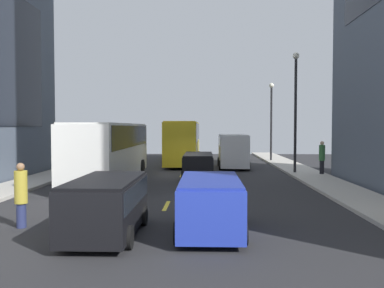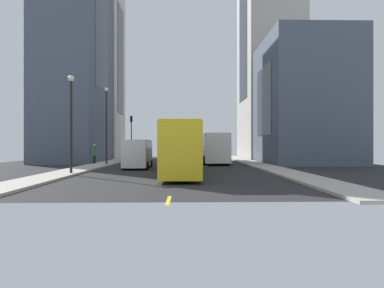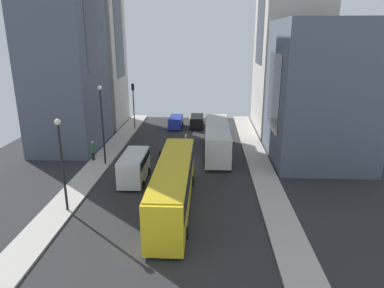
{
  "view_description": "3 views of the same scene",
  "coord_description": "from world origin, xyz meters",
  "px_view_note": "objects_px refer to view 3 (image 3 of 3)",
  "views": [
    {
      "loc": [
        1.56,
        -26.76,
        3.15
      ],
      "look_at": [
        0.69,
        -0.57,
        2.07
      ],
      "focal_mm": 38.54,
      "sensor_mm": 36.0,
      "label": 1
    },
    {
      "loc": [
        -0.66,
        33.25,
        2.21
      ],
      "look_at": [
        -1.33,
        1.35,
        2.21
      ],
      "focal_mm": 29.36,
      "sensor_mm": 36.0,
      "label": 2
    },
    {
      "loc": [
        -2.91,
        33.91,
        12.58
      ],
      "look_at": [
        -1.2,
        -2.28,
        1.42
      ],
      "focal_mm": 32.9,
      "sensor_mm": 36.0,
      "label": 3
    }
  ],
  "objects_px": {
    "car_black_0": "(197,121)",
    "traffic_light_near_corner": "(133,98)",
    "streetcar_yellow": "(173,182)",
    "pedestrian_waiting_curb": "(217,122)",
    "delivery_van_white": "(134,165)",
    "car_blue_2": "(176,121)",
    "pedestrian_walking_far": "(93,150)",
    "city_bus_white": "(217,137)",
    "car_black_1": "(170,151)"
  },
  "relations": [
    {
      "from": "car_black_0",
      "to": "traffic_light_near_corner",
      "type": "relative_size",
      "value": 0.66
    },
    {
      "from": "streetcar_yellow",
      "to": "traffic_light_near_corner",
      "type": "relative_size",
      "value": 2.19
    },
    {
      "from": "streetcar_yellow",
      "to": "pedestrian_waiting_curb",
      "type": "height_order",
      "value": "streetcar_yellow"
    },
    {
      "from": "pedestrian_waiting_curb",
      "to": "traffic_light_near_corner",
      "type": "bearing_deg",
      "value": 29.83
    },
    {
      "from": "delivery_van_white",
      "to": "traffic_light_near_corner",
      "type": "distance_m",
      "value": 18.92
    },
    {
      "from": "streetcar_yellow",
      "to": "pedestrian_waiting_curb",
      "type": "bearing_deg",
      "value": -99.12
    },
    {
      "from": "car_blue_2",
      "to": "pedestrian_walking_far",
      "type": "bearing_deg",
      "value": 63.06
    },
    {
      "from": "pedestrian_walking_far",
      "to": "pedestrian_waiting_curb",
      "type": "bearing_deg",
      "value": 61.49
    },
    {
      "from": "traffic_light_near_corner",
      "to": "city_bus_white",
      "type": "bearing_deg",
      "value": 137.66
    },
    {
      "from": "car_blue_2",
      "to": "pedestrian_walking_far",
      "type": "relative_size",
      "value": 1.95
    },
    {
      "from": "traffic_light_near_corner",
      "to": "car_black_0",
      "type": "bearing_deg",
      "value": -170.42
    },
    {
      "from": "car_blue_2",
      "to": "streetcar_yellow",
      "type": "bearing_deg",
      "value": 94.88
    },
    {
      "from": "streetcar_yellow",
      "to": "delivery_van_white",
      "type": "xyz_separation_m",
      "value": [
        4.03,
        -4.93,
        -0.61
      ]
    },
    {
      "from": "car_black_0",
      "to": "traffic_light_near_corner",
      "type": "xyz_separation_m",
      "value": [
        8.69,
        1.47,
        3.47
      ]
    },
    {
      "from": "delivery_van_white",
      "to": "pedestrian_waiting_curb",
      "type": "distance_m",
      "value": 20.47
    },
    {
      "from": "city_bus_white",
      "to": "pedestrian_waiting_curb",
      "type": "relative_size",
      "value": 5.59
    },
    {
      "from": "streetcar_yellow",
      "to": "car_black_0",
      "type": "distance_m",
      "value": 24.75
    },
    {
      "from": "delivery_van_white",
      "to": "pedestrian_walking_far",
      "type": "distance_m",
      "value": 7.29
    },
    {
      "from": "car_black_0",
      "to": "traffic_light_near_corner",
      "type": "height_order",
      "value": "traffic_light_near_corner"
    },
    {
      "from": "pedestrian_waiting_curb",
      "to": "car_blue_2",
      "type": "bearing_deg",
      "value": 22.76
    },
    {
      "from": "city_bus_white",
      "to": "pedestrian_waiting_curb",
      "type": "xyz_separation_m",
      "value": [
        -0.26,
        -10.91,
        -0.94
      ]
    },
    {
      "from": "traffic_light_near_corner",
      "to": "streetcar_yellow",
      "type": "bearing_deg",
      "value": 108.48
    },
    {
      "from": "car_black_0",
      "to": "car_blue_2",
      "type": "xyz_separation_m",
      "value": [
        2.99,
        0.45,
        -0.03
      ]
    },
    {
      "from": "delivery_van_white",
      "to": "car_black_0",
      "type": "relative_size",
      "value": 1.24
    },
    {
      "from": "car_black_1",
      "to": "car_blue_2",
      "type": "relative_size",
      "value": 1.13
    },
    {
      "from": "city_bus_white",
      "to": "pedestrian_walking_far",
      "type": "xyz_separation_m",
      "value": [
        12.94,
        3.05,
        -0.74
      ]
    },
    {
      "from": "streetcar_yellow",
      "to": "car_black_0",
      "type": "xyz_separation_m",
      "value": [
        -0.92,
        -24.71,
        -1.14
      ]
    },
    {
      "from": "pedestrian_walking_far",
      "to": "traffic_light_near_corner",
      "type": "xyz_separation_m",
      "value": [
        -1.61,
        -13.37,
        3.19
      ]
    },
    {
      "from": "pedestrian_walking_far",
      "to": "traffic_light_near_corner",
      "type": "distance_m",
      "value": 13.84
    },
    {
      "from": "city_bus_white",
      "to": "car_blue_2",
      "type": "bearing_deg",
      "value": -63.6
    },
    {
      "from": "delivery_van_white",
      "to": "car_blue_2",
      "type": "distance_m",
      "value": 19.44
    },
    {
      "from": "car_black_1",
      "to": "car_black_0",
      "type": "bearing_deg",
      "value": -100.07
    },
    {
      "from": "city_bus_white",
      "to": "pedestrian_waiting_curb",
      "type": "distance_m",
      "value": 10.95
    },
    {
      "from": "delivery_van_white",
      "to": "pedestrian_walking_far",
      "type": "xyz_separation_m",
      "value": [
        5.35,
        -4.95,
        -0.25
      ]
    },
    {
      "from": "car_black_1",
      "to": "city_bus_white",
      "type": "bearing_deg",
      "value": -160.6
    },
    {
      "from": "pedestrian_waiting_curb",
      "to": "traffic_light_near_corner",
      "type": "xyz_separation_m",
      "value": [
        11.59,
        0.59,
        3.39
      ]
    },
    {
      "from": "city_bus_white",
      "to": "car_black_1",
      "type": "xyz_separation_m",
      "value": [
        5.05,
        1.78,
        -1.11
      ]
    },
    {
      "from": "city_bus_white",
      "to": "pedestrian_waiting_curb",
      "type": "bearing_deg",
      "value": -91.39
    },
    {
      "from": "city_bus_white",
      "to": "pedestrian_walking_far",
      "type": "relative_size",
      "value": 5.42
    },
    {
      "from": "car_black_0",
      "to": "pedestrian_waiting_curb",
      "type": "bearing_deg",
      "value": 163.18
    },
    {
      "from": "delivery_van_white",
      "to": "pedestrian_waiting_curb",
      "type": "relative_size",
      "value": 2.52
    },
    {
      "from": "streetcar_yellow",
      "to": "pedestrian_walking_far",
      "type": "relative_size",
      "value": 6.48
    },
    {
      "from": "streetcar_yellow",
      "to": "car_blue_2",
      "type": "distance_m",
      "value": 24.37
    },
    {
      "from": "car_blue_2",
      "to": "city_bus_white",
      "type": "bearing_deg",
      "value": 116.4
    },
    {
      "from": "city_bus_white",
      "to": "delivery_van_white",
      "type": "height_order",
      "value": "city_bus_white"
    },
    {
      "from": "car_black_0",
      "to": "pedestrian_walking_far",
      "type": "bearing_deg",
      "value": 55.23
    },
    {
      "from": "car_black_1",
      "to": "pedestrian_waiting_curb",
      "type": "xyz_separation_m",
      "value": [
        -5.31,
        -12.69,
        0.17
      ]
    },
    {
      "from": "car_black_1",
      "to": "delivery_van_white",
      "type": "bearing_deg",
      "value": 67.78
    },
    {
      "from": "car_blue_2",
      "to": "pedestrian_walking_far",
      "type": "xyz_separation_m",
      "value": [
        7.31,
        14.38,
        0.31
      ]
    },
    {
      "from": "city_bus_white",
      "to": "traffic_light_near_corner",
      "type": "distance_m",
      "value": 15.52
    }
  ]
}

